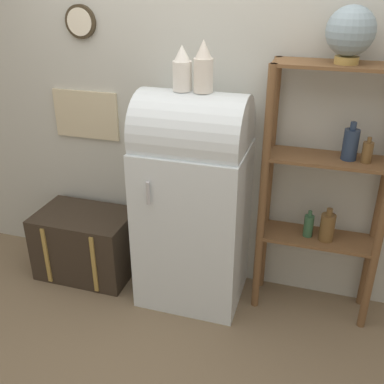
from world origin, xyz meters
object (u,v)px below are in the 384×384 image
Objects in this scene: refrigerator at (193,199)px; vase_left at (182,70)px; suitcase_trunk at (86,243)px; globe at (351,32)px; vase_center at (203,68)px.

vase_left is at bearing -177.78° from refrigerator.
globe is (1.70, 0.10, 1.59)m from suitcase_trunk.
vase_left reaches higher than suitcase_trunk.
vase_left is 0.13m from vase_center.
globe is 1.14× the size of vase_left.
vase_left is 0.89× the size of vase_center.
globe is at bearing 6.49° from vase_left.
refrigerator is at bearing -173.19° from globe.
vase_left is at bearing -173.51° from globe.
refrigerator is 2.10× the size of suitcase_trunk.
vase_center is at bearing -0.45° from suitcase_trunk.
suitcase_trunk is 2.33m from globe.
globe is 1.01× the size of vase_center.
globe reaches higher than suitcase_trunk.
globe is at bearing 6.81° from refrigerator.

